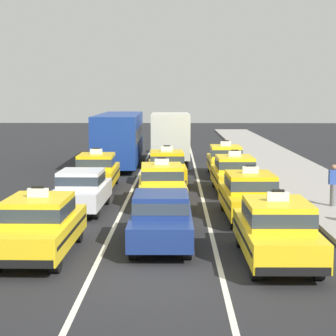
% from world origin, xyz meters
% --- Properties ---
extents(ground_plane, '(160.00, 160.00, 0.00)m').
position_xyz_m(ground_plane, '(0.00, 0.00, 0.00)').
color(ground_plane, '#232326').
extents(lane_stripe_left_center, '(0.14, 80.00, 0.01)m').
position_xyz_m(lane_stripe_left_center, '(-1.60, 20.00, 0.00)').
color(lane_stripe_left_center, silver).
rests_on(lane_stripe_left_center, ground).
extents(lane_stripe_center_right, '(0.14, 80.00, 0.01)m').
position_xyz_m(lane_stripe_center_right, '(1.60, 20.00, 0.00)').
color(lane_stripe_center_right, silver).
rests_on(lane_stripe_center_right, ground).
extents(sidewalk_curb, '(4.00, 90.00, 0.15)m').
position_xyz_m(sidewalk_curb, '(7.20, 15.00, 0.07)').
color(sidewalk_curb, '#9E9993').
rests_on(sidewalk_curb, ground).
extents(taxi_left_nearest, '(1.87, 4.58, 1.96)m').
position_xyz_m(taxi_left_nearest, '(-3.24, 1.91, 0.88)').
color(taxi_left_nearest, black).
rests_on(taxi_left_nearest, ground).
extents(sedan_left_second, '(1.83, 4.33, 1.58)m').
position_xyz_m(sedan_left_second, '(-3.11, 8.19, 0.85)').
color(sedan_left_second, black).
rests_on(sedan_left_second, ground).
extents(taxi_left_third, '(1.89, 4.59, 1.96)m').
position_xyz_m(taxi_left_third, '(-3.27, 13.55, 0.88)').
color(taxi_left_third, black).
rests_on(taxi_left_third, ground).
extents(bus_left_fourth, '(2.76, 11.25, 3.22)m').
position_xyz_m(bus_left_fourth, '(-3.12, 23.33, 1.82)').
color(bus_left_fourth, black).
rests_on(bus_left_fourth, ground).
extents(sedan_center_nearest, '(1.80, 4.31, 1.58)m').
position_xyz_m(sedan_center_nearest, '(0.05, 3.04, 0.85)').
color(sedan_center_nearest, black).
rests_on(sedan_center_nearest, ground).
extents(taxi_center_second, '(2.04, 4.64, 1.96)m').
position_xyz_m(taxi_center_second, '(-0.11, 9.35, 0.88)').
color(taxi_center_second, black).
rests_on(taxi_center_second, ground).
extents(taxi_center_third, '(1.99, 4.63, 1.96)m').
position_xyz_m(taxi_center_third, '(-0.01, 14.96, 0.88)').
color(taxi_center_third, black).
rests_on(taxi_center_third, ground).
extents(box_truck_center_fourth, '(2.38, 6.99, 3.27)m').
position_xyz_m(box_truck_center_fourth, '(0.07, 23.57, 1.78)').
color(box_truck_center_fourth, black).
rests_on(box_truck_center_fourth, ground).
extents(sedan_center_fifth, '(1.91, 4.36, 1.58)m').
position_xyz_m(sedan_center_fifth, '(0.10, 30.79, 0.85)').
color(sedan_center_fifth, black).
rests_on(sedan_center_fifth, ground).
extents(taxi_right_nearest, '(1.86, 4.58, 1.96)m').
position_xyz_m(taxi_right_nearest, '(3.12, 1.41, 0.88)').
color(taxi_right_nearest, black).
rests_on(taxi_right_nearest, ground).
extents(taxi_right_second, '(1.91, 4.60, 1.96)m').
position_xyz_m(taxi_right_second, '(3.08, 6.87, 0.88)').
color(taxi_right_second, black).
rests_on(taxi_right_second, ground).
extents(taxi_right_third, '(1.90, 4.59, 1.96)m').
position_xyz_m(taxi_right_third, '(3.10, 12.66, 0.88)').
color(taxi_right_third, black).
rests_on(taxi_right_third, ground).
extents(taxi_right_fourth, '(1.83, 4.56, 1.96)m').
position_xyz_m(taxi_right_fourth, '(3.15, 18.21, 0.88)').
color(taxi_right_fourth, black).
rests_on(taxi_right_fourth, ground).
extents(pedestrian_mid_block, '(0.36, 0.24, 1.61)m').
position_xyz_m(pedestrian_mid_block, '(6.51, 8.64, 0.96)').
color(pedestrian_mid_block, slate).
rests_on(pedestrian_mid_block, sidewalk_curb).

